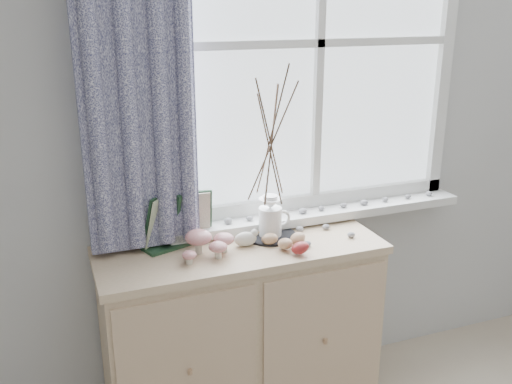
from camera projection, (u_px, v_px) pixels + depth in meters
sideboard at (242, 335)px, 2.51m from camera, size 1.20×0.45×0.85m
botanical_book at (178, 220)px, 2.34m from camera, size 0.37×0.23×0.24m
toadstool_cluster at (207, 241)px, 2.28m from camera, size 0.23×0.16×0.10m
wooden_eggs at (288, 242)px, 2.35m from camera, size 0.17×0.18×0.07m
songbird_figurine at (245, 238)px, 2.38m from camera, size 0.13×0.06×0.07m
crocheted_doily at (270, 235)px, 2.48m from camera, size 0.23×0.23×0.01m
twig_pitcher at (271, 138)px, 2.35m from camera, size 0.27×0.27×0.76m
sideboard_pebbles at (311, 233)px, 2.49m from camera, size 0.33×0.23×0.02m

